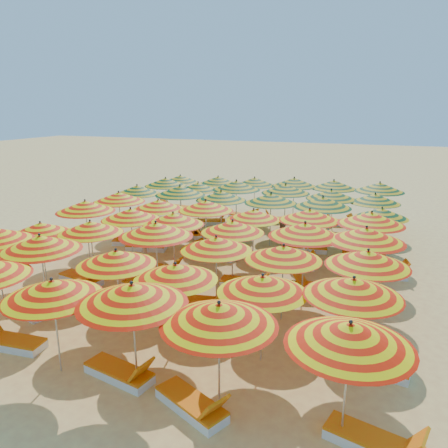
{
  "coord_description": "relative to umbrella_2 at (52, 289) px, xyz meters",
  "views": [
    {
      "loc": [
        5.92,
        -14.8,
        6.05
      ],
      "look_at": [
        0.0,
        0.5,
        1.6
      ],
      "focal_mm": 35.0,
      "sensor_mm": 36.0,
      "label": 1
    }
  ],
  "objects": [
    {
      "name": "lounger_24",
      "position": [
        -0.53,
        15.07,
        -1.93
      ],
      "size": [
        1.83,
        1.1,
        0.69
      ],
      "rotation": [
        0.0,
        0.0,
        -0.32
      ],
      "color": "white",
      "rests_on": "ground"
    },
    {
      "name": "lounger_18",
      "position": [
        -1.85,
        10.89,
        -1.93
      ],
      "size": [
        1.83,
        1.15,
        0.69
      ],
      "rotation": [
        0.0,
        0.0,
        3.5
      ],
      "color": "white",
      "rests_on": "ground"
    },
    {
      "name": "lounger_23",
      "position": [
        -5.25,
        15.81,
        -1.93
      ],
      "size": [
        1.76,
        0.68,
        0.69
      ],
      "rotation": [
        0.0,
        0.0,
        3.08
      ],
      "color": "white",
      "rests_on": "ground"
    },
    {
      "name": "umbrella_25",
      "position": [
        -2.23,
        8.73,
        -0.06
      ],
      "size": [
        2.49,
        2.49,
        2.3
      ],
      "color": "silver",
      "rests_on": "ground"
    },
    {
      "name": "umbrella_3",
      "position": [
        1.99,
        0.16,
        0.13
      ],
      "size": [
        2.48,
        2.48,
        2.52
      ],
      "color": "silver",
      "rests_on": "ground"
    },
    {
      "name": "lounger_17",
      "position": [
        6.92,
        8.9,
        -1.93
      ],
      "size": [
        1.82,
        0.99,
        0.69
      ],
      "rotation": [
        0.0,
        0.0,
        0.25
      ],
      "color": "white",
      "rests_on": "ground"
    },
    {
      "name": "umbrella_22",
      "position": [
        4.42,
        6.45,
        0.12
      ],
      "size": [
        2.97,
        2.97,
        2.51
      ],
      "color": "silver",
      "rests_on": "ground"
    },
    {
      "name": "umbrella_33",
      "position": [
        2.04,
        11.05,
        0.07
      ],
      "size": [
        2.87,
        2.87,
        2.45
      ],
      "color": "silver",
      "rests_on": "ground"
    },
    {
      "name": "umbrella_27",
      "position": [
        2.0,
        8.65,
        -0.1
      ],
      "size": [
        2.43,
        2.43,
        2.25
      ],
      "color": "silver",
      "rests_on": "ground"
    },
    {
      "name": "lounger_10",
      "position": [
        2.53,
        6.31,
        -1.93
      ],
      "size": [
        1.79,
        0.77,
        0.69
      ],
      "rotation": [
        0.0,
        0.0,
        0.11
      ],
      "color": "white",
      "rests_on": "ground"
    },
    {
      "name": "umbrella_2",
      "position": [
        0.0,
        0.0,
        0.0
      ],
      "size": [
        2.63,
        2.63,
        2.37
      ],
      "color": "silver",
      "rests_on": "ground"
    },
    {
      "name": "umbrella_28",
      "position": [
        4.13,
        8.86,
        0.03
      ],
      "size": [
        2.55,
        2.55,
        2.4
      ],
      "color": "silver",
      "rests_on": "ground"
    },
    {
      "name": "umbrella_9",
      "position": [
        2.0,
        2.11,
        -0.08
      ],
      "size": [
        2.62,
        2.62,
        2.28
      ],
      "color": "silver",
      "rests_on": "ground"
    },
    {
      "name": "umbrella_37",
      "position": [
        -2.45,
        13.28,
        -0.07
      ],
      "size": [
        2.8,
        2.8,
        2.29
      ],
      "color": "silver",
      "rests_on": "ground"
    },
    {
      "name": "umbrella_13",
      "position": [
        -2.53,
        4.61,
        -0.02
      ],
      "size": [
        2.78,
        2.78,
        2.35
      ],
      "color": "silver",
      "rests_on": "ground"
    },
    {
      "name": "lounger_25",
      "position": [
        1.53,
        15.13,
        -1.93
      ],
      "size": [
        1.83,
        1.13,
        0.69
      ],
      "rotation": [
        0.0,
        0.0,
        3.49
      ],
      "color": "white",
      "rests_on": "ground"
    },
    {
      "name": "umbrella_34",
      "position": [
        4.3,
        10.83,
        0.13
      ],
      "size": [
        2.49,
        2.49,
        2.51
      ],
      "color": "silver",
      "rests_on": "ground"
    },
    {
      "name": "umbrella_39",
      "position": [
        2.13,
        13.39,
        0.1
      ],
      "size": [
        2.41,
        2.41,
        2.48
      ],
      "color": "silver",
      "rests_on": "ground"
    },
    {
      "name": "umbrella_21",
      "position": [
        1.93,
        6.48,
        -0.03
      ],
      "size": [
        2.75,
        2.75,
        2.33
      ],
      "color": "silver",
      "rests_on": "ground"
    },
    {
      "name": "umbrella_36",
      "position": [
        -4.43,
        13.42,
        0.03
      ],
      "size": [
        2.43,
        2.43,
        2.4
      ],
      "color": "silver",
      "rests_on": "ground"
    },
    {
      "name": "lounger_16",
      "position": [
        3.63,
        8.63,
        -1.93
      ],
      "size": [
        1.83,
        1.09,
        0.69
      ],
      "rotation": [
        0.0,
        0.0,
        0.32
      ],
      "color": "white",
      "rests_on": "ground"
    },
    {
      "name": "lounger_2",
      "position": [
        3.5,
        -0.15,
        -1.93
      ],
      "size": [
        1.82,
        1.25,
        0.69
      ],
      "rotation": [
        0.0,
        0.0,
        -0.43
      ],
      "color": "white",
      "rests_on": "ground"
    },
    {
      "name": "umbrella_29",
      "position": [
        6.32,
        8.77,
        0.11
      ],
      "size": [
        3.06,
        3.06,
        2.5
      ],
      "color": "silver",
      "rests_on": "ground"
    },
    {
      "name": "umbrella_35",
      "position": [
        6.62,
        10.88,
        -0.14
      ],
      "size": [
        2.36,
        2.36,
        2.21
      ],
      "color": "silver",
      "rests_on": "ground"
    },
    {
      "name": "umbrella_41",
      "position": [
        6.26,
        13.09,
        -0.01
      ],
      "size": [
        2.83,
        2.83,
        2.36
      ],
      "color": "silver",
      "rests_on": "ground"
    },
    {
      "name": "umbrella_7",
      "position": [
        -2.49,
        2.28,
        0.12
      ],
      "size": [
        3.1,
        3.1,
        2.5
      ],
      "color": "silver",
      "rests_on": "ground"
    },
    {
      "name": "umbrella_18",
      "position": [
        -4.44,
        6.79,
        0.09
      ],
      "size": [
        2.52,
        2.52,
        2.47
      ],
      "color": "silver",
      "rests_on": "ground"
    },
    {
      "name": "umbrella_47",
      "position": [
        6.36,
        15.29,
        0.13
      ],
      "size": [
        2.5,
        2.5,
        2.52
      ],
      "color": "silver",
      "rests_on": "ground"
    },
    {
      "name": "umbrella_15",
      "position": [
        2.12,
        4.53,
        -0.04
      ],
      "size": [
        2.26,
        2.26,
        2.32
      ],
      "color": "silver",
      "rests_on": "ground"
    },
    {
      "name": "lounger_13",
      "position": [
        -3.83,
        8.95,
        -1.93
      ],
      "size": [
        1.83,
        1.05,
        0.69
      ],
      "rotation": [
        0.0,
        0.0,
        3.43
      ],
      "color": "white",
      "rests_on": "ground"
    },
    {
      "name": "umbrella_8",
      "position": [
        0.04,
        2.4,
        -0.04
      ],
      "size": [
        2.37,
        2.37,
        2.32
      ],
      "color": "silver",
      "rests_on": "ground"
    },
    {
      "name": "umbrella_30",
      "position": [
        -4.66,
        10.96,
        0.01
      ],
      "size": [
        2.82,
        2.82,
        2.38
      ],
      "color": "silver",
      "rests_on": "ground"
    },
    {
      "name": "umbrella_12",
      "position": [
        -4.39,
        4.28,
        -0.15
      ],
      "size": [
        2.56,
        2.56,
        2.2
      ],
      "color": "silver",
      "rests_on": "ground"
    },
    {
      "name": "umbrella_45",
      "position": [
        2.13,
        15.33,
        0.11
      ],
      "size": [
        2.65,
        2.65,
        2.5
      ],
      "color": "silver",
      "rests_on": "ground"
    },
    {
      "name": "umbrella_24",
      "position": [
        -4.33,
        8.94,
        0.06
      ],
      "size": [
        2.54,
        2.54,
        2.44
      ],
      "color": "silver",
      "rests_on": "ground"
    },
    {
      "name": "lounger_27",
      "position": [
        5.76,
        15.37,
        -1.93
      ],
      "size": [
        1.83,
        1.03,
        0.69
      ],
      "rotation": [
        0.0,
        0.0,
        2.86
      ],
      "color": "white",
      "rests_on": "ground"
    },
    {
      "name": "umbrella_16",
      "position": [
        4.22,
        4.41,
        -0.03
      ],
      "size": [
        2.9,
        2.9,
        2.33
      ],
      "color": "silver",
      "rests_on": "ground"
    },
    {
      "name": "lounger_19",
      "position": [
        -0.84,
        11.15,
        -1.93
      ],
      "size": [
        1.82,
        1.2,
        0.69
      ],
      "rotation": [
        0.0,
        0.0,
        3.53
      ],
      "color": "white",
      "rests_on": "ground"
    },
    {
      "name": "beachgoer_b",
      "position": [
        2.77,
        10.23,
        -1.37
      ],
      "size": [
        0.8,
        0.86,
        1.42
      ],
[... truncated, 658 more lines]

